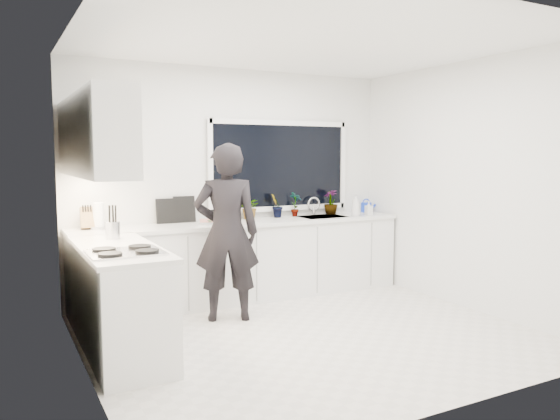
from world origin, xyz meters
TOP-DOWN VIEW (x-y plane):
  - floor at (0.00, 0.00)m, footprint 4.00×3.50m
  - wall_back at (0.00, 1.76)m, footprint 4.00×0.02m
  - wall_left at (-2.01, 0.00)m, footprint 0.02×3.50m
  - wall_right at (2.01, 0.00)m, footprint 0.02×3.50m
  - ceiling at (0.00, 0.00)m, footprint 4.00×3.50m
  - window at (0.60, 1.73)m, footprint 1.80×0.02m
  - base_cabinets_back at (0.00, 1.45)m, footprint 3.92×0.58m
  - base_cabinets_left at (-1.67, 0.35)m, footprint 0.58×1.60m
  - countertop_back at (0.00, 1.44)m, footprint 3.94×0.62m
  - countertop_left at (-1.67, 0.35)m, footprint 0.62×1.60m
  - upper_cabinets at (-1.79, 0.70)m, footprint 0.34×2.10m
  - sink at (1.05, 1.45)m, footprint 0.58×0.42m
  - faucet at (1.05, 1.65)m, footprint 0.03×0.03m
  - stovetop at (-1.69, -0.00)m, footprint 0.56×0.48m
  - person at (-0.50, 0.81)m, footprint 0.76×0.63m
  - pizza_tray at (-0.35, 1.42)m, footprint 0.55×0.47m
  - pizza at (-0.35, 1.42)m, footprint 0.50×0.42m
  - watering_can at (1.85, 1.61)m, footprint 0.15×0.15m
  - paper_towel_roll at (-1.63, 1.55)m, footprint 0.14×0.14m
  - knife_block at (-1.73, 1.59)m, footprint 0.14×0.11m
  - utensil_crock at (-1.63, 0.80)m, footprint 0.14×0.14m
  - picture_frame_large at (-0.87, 1.69)m, footprint 0.22×0.03m
  - picture_frame_small at (-0.66, 1.69)m, footprint 0.25×0.03m
  - herb_plants at (0.55, 1.61)m, footprint 1.43×0.27m
  - soap_bottles at (1.51, 1.30)m, footprint 0.31×0.12m

SIDE VIEW (x-z plane):
  - floor at x=0.00m, z-range -0.02..0.00m
  - base_cabinets_back at x=0.00m, z-range 0.00..0.88m
  - base_cabinets_left at x=-1.67m, z-range 0.00..0.88m
  - sink at x=1.05m, z-range 0.80..0.94m
  - countertop_back at x=0.00m, z-range 0.88..0.92m
  - countertop_left at x=-1.67m, z-range 0.88..0.92m
  - person at x=-0.50m, z-range 0.00..1.80m
  - stovetop at x=-1.69m, z-range 0.92..0.95m
  - pizza_tray at x=-0.35m, z-range 0.92..0.95m
  - pizza at x=-0.35m, z-range 0.95..0.96m
  - watering_can at x=1.85m, z-range 0.92..1.05m
  - utensil_crock at x=-1.63m, z-range 0.92..1.08m
  - faucet at x=1.05m, z-range 0.92..1.14m
  - knife_block at x=-1.73m, z-range 0.92..1.14m
  - soap_bottles at x=1.51m, z-range 0.91..1.19m
  - paper_towel_roll at x=-1.63m, z-range 0.92..1.18m
  - picture_frame_large at x=-0.87m, z-range 0.92..1.20m
  - picture_frame_small at x=-0.66m, z-range 0.92..1.22m
  - herb_plants at x=0.55m, z-range 0.91..1.23m
  - wall_back at x=0.00m, z-range 0.00..2.70m
  - wall_left at x=-2.01m, z-range 0.00..2.70m
  - wall_right at x=2.01m, z-range 0.00..2.70m
  - window at x=0.60m, z-range 1.05..2.05m
  - upper_cabinets at x=-1.79m, z-range 1.50..2.20m
  - ceiling at x=0.00m, z-range 2.70..2.72m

